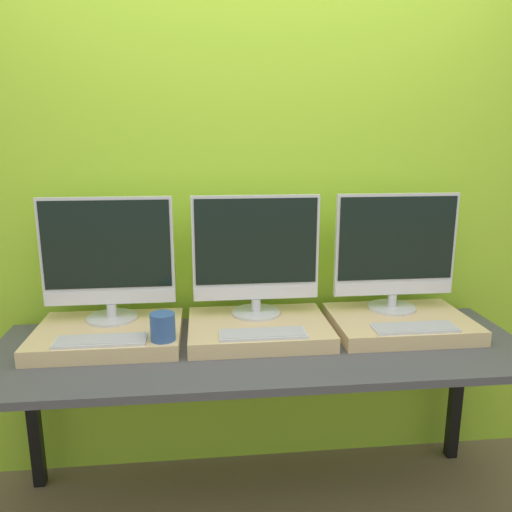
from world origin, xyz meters
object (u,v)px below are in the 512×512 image
mug (163,327)px  keyboard_center (263,334)px  keyboard_right (415,328)px  monitor_center (256,254)px  monitor_left (108,257)px  monitor_right (395,250)px  keyboard_left (101,341)px

mug → keyboard_center: (0.38, 0.00, -0.04)m
keyboard_right → keyboard_center: bearing=180.0°
monitor_center → mug: bearing=-146.8°
monitor_left → monitor_center: size_ratio=1.00×
monitor_left → monitor_center: same height
keyboard_center → monitor_right: monitor_right is taller
monitor_left → keyboard_center: size_ratio=1.59×
monitor_left → keyboard_right: size_ratio=1.59×
monitor_center → keyboard_center: size_ratio=1.59×
keyboard_left → monitor_right: (1.21, 0.25, 0.26)m
keyboard_left → keyboard_center: 0.61m
keyboard_left → mug: size_ratio=3.22×
monitor_right → mug: bearing=-165.9°
keyboard_left → keyboard_right: size_ratio=1.00×
mug → monitor_center: 0.50m
keyboard_center → keyboard_right: (0.61, 0.00, 0.00)m
mug → keyboard_right: mug is taller
keyboard_left → monitor_center: 0.71m
monitor_right → monitor_center: bearing=180.0°
mug → monitor_center: bearing=33.2°
keyboard_center → mug: bearing=-180.0°
mug → keyboard_center: size_ratio=0.31×
monitor_left → keyboard_left: bearing=-90.0°
monitor_left → keyboard_right: (1.21, -0.25, -0.26)m
mug → keyboard_center: mug is taller
monitor_right → monitor_left: bearing=180.0°
monitor_left → monitor_right: (1.21, 0.00, 0.00)m
keyboard_left → monitor_left: bearing=90.0°
keyboard_left → mug: 0.23m
monitor_right → keyboard_right: bearing=-90.0°
keyboard_center → monitor_right: size_ratio=0.63×
monitor_left → mug: (0.23, -0.25, -0.21)m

